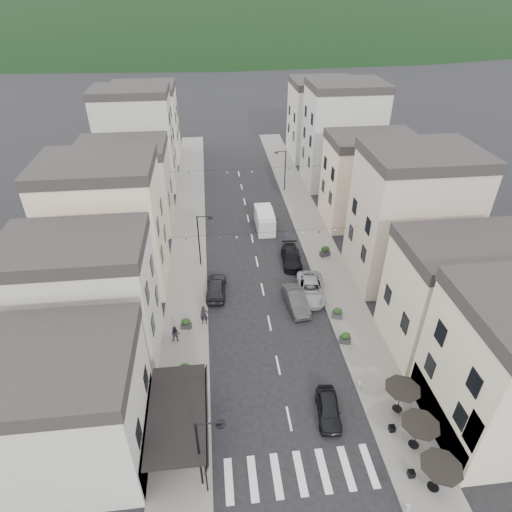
{
  "coord_description": "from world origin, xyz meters",
  "views": [
    {
      "loc": [
        -4.45,
        -12.58,
        26.22
      ],
      "look_at": [
        -0.57,
        21.82,
        3.5
      ],
      "focal_mm": 30.0,
      "sensor_mm": 36.0,
      "label": 1
    }
  ],
  "objects_px": {
    "parked_car_b": "(296,300)",
    "parked_car_e": "(216,287)",
    "delivery_van": "(265,219)",
    "pedestrian_b": "(175,334)",
    "parked_car_d": "(291,257)",
    "parked_car_c": "(311,289)",
    "pedestrian_a": "(204,315)",
    "parked_car_a": "(329,409)"
  },
  "relations": [
    {
      "from": "parked_car_b",
      "to": "parked_car_e",
      "type": "distance_m",
      "value": 7.94
    },
    {
      "from": "delivery_van",
      "to": "pedestrian_b",
      "type": "distance_m",
      "value": 21.28
    },
    {
      "from": "parked_car_e",
      "to": "delivery_van",
      "type": "bearing_deg",
      "value": -111.96
    },
    {
      "from": "parked_car_d",
      "to": "parked_car_c",
      "type": "bearing_deg",
      "value": -77.97
    },
    {
      "from": "parked_car_c",
      "to": "parked_car_d",
      "type": "bearing_deg",
      "value": 106.01
    },
    {
      "from": "parked_car_c",
      "to": "pedestrian_b",
      "type": "height_order",
      "value": "pedestrian_b"
    },
    {
      "from": "parked_car_b",
      "to": "delivery_van",
      "type": "height_order",
      "value": "delivery_van"
    },
    {
      "from": "parked_car_e",
      "to": "delivery_van",
      "type": "relative_size",
      "value": 0.89
    },
    {
      "from": "delivery_van",
      "to": "pedestrian_b",
      "type": "relative_size",
      "value": 3.3
    },
    {
      "from": "parked_car_b",
      "to": "parked_car_d",
      "type": "distance_m",
      "value": 7.44
    },
    {
      "from": "parked_car_b",
      "to": "pedestrian_a",
      "type": "bearing_deg",
      "value": -175.76
    },
    {
      "from": "parked_car_e",
      "to": "pedestrian_b",
      "type": "bearing_deg",
      "value": 65.43
    },
    {
      "from": "parked_car_e",
      "to": "parked_car_a",
      "type": "bearing_deg",
      "value": 121.76
    },
    {
      "from": "parked_car_d",
      "to": "delivery_van",
      "type": "relative_size",
      "value": 0.94
    },
    {
      "from": "parked_car_b",
      "to": "parked_car_c",
      "type": "xyz_separation_m",
      "value": [
        1.73,
        1.62,
        -0.01
      ]
    },
    {
      "from": "delivery_van",
      "to": "parked_car_a",
      "type": "bearing_deg",
      "value": -87.69
    },
    {
      "from": "parked_car_b",
      "to": "parked_car_d",
      "type": "height_order",
      "value": "parked_car_b"
    },
    {
      "from": "pedestrian_b",
      "to": "parked_car_d",
      "type": "bearing_deg",
      "value": 51.28
    },
    {
      "from": "delivery_van",
      "to": "parked_car_e",
      "type": "bearing_deg",
      "value": -117.04
    },
    {
      "from": "delivery_van",
      "to": "pedestrian_a",
      "type": "distance_m",
      "value": 18.43
    },
    {
      "from": "parked_car_b",
      "to": "pedestrian_a",
      "type": "relative_size",
      "value": 2.46
    },
    {
      "from": "delivery_van",
      "to": "pedestrian_a",
      "type": "relative_size",
      "value": 2.74
    },
    {
      "from": "parked_car_a",
      "to": "pedestrian_b",
      "type": "relative_size",
      "value": 2.47
    },
    {
      "from": "parked_car_d",
      "to": "parked_car_e",
      "type": "height_order",
      "value": "parked_car_e"
    },
    {
      "from": "parked_car_c",
      "to": "parked_car_e",
      "type": "height_order",
      "value": "parked_car_e"
    },
    {
      "from": "delivery_van",
      "to": "pedestrian_a",
      "type": "xyz_separation_m",
      "value": [
        -7.6,
        -16.79,
        -0.15
      ]
    },
    {
      "from": "delivery_van",
      "to": "pedestrian_a",
      "type": "height_order",
      "value": "delivery_van"
    },
    {
      "from": "pedestrian_b",
      "to": "delivery_van",
      "type": "bearing_deg",
      "value": 70.86
    },
    {
      "from": "parked_car_a",
      "to": "parked_car_b",
      "type": "height_order",
      "value": "parked_car_b"
    },
    {
      "from": "parked_car_c",
      "to": "delivery_van",
      "type": "bearing_deg",
      "value": 109.07
    },
    {
      "from": "pedestrian_a",
      "to": "delivery_van",
      "type": "bearing_deg",
      "value": 65.88
    },
    {
      "from": "parked_car_a",
      "to": "parked_car_b",
      "type": "relative_size",
      "value": 0.83
    },
    {
      "from": "parked_car_d",
      "to": "delivery_van",
      "type": "xyz_separation_m",
      "value": [
        -1.89,
        7.92,
        0.51
      ]
    },
    {
      "from": "parked_car_e",
      "to": "delivery_van",
      "type": "height_order",
      "value": "delivery_van"
    },
    {
      "from": "parked_car_e",
      "to": "pedestrian_a",
      "type": "distance_m",
      "value": 4.53
    },
    {
      "from": "pedestrian_b",
      "to": "parked_car_a",
      "type": "bearing_deg",
      "value": -28.7
    },
    {
      "from": "delivery_van",
      "to": "pedestrian_b",
      "type": "height_order",
      "value": "delivery_van"
    },
    {
      "from": "parked_car_a",
      "to": "pedestrian_a",
      "type": "distance_m",
      "value": 13.58
    },
    {
      "from": "parked_car_c",
      "to": "parked_car_e",
      "type": "relative_size",
      "value": 1.17
    },
    {
      "from": "parked_car_a",
      "to": "parked_car_d",
      "type": "xyz_separation_m",
      "value": [
        0.89,
        19.38,
        0.05
      ]
    },
    {
      "from": "parked_car_a",
      "to": "pedestrian_b",
      "type": "xyz_separation_m",
      "value": [
        -11.03,
        8.53,
        0.24
      ]
    },
    {
      "from": "parked_car_d",
      "to": "parked_car_e",
      "type": "distance_m",
      "value": 9.44
    }
  ]
}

